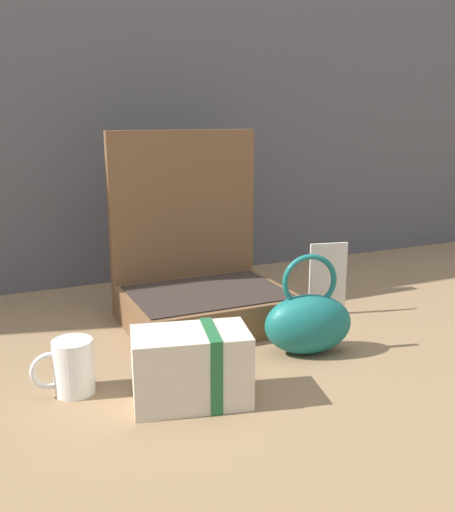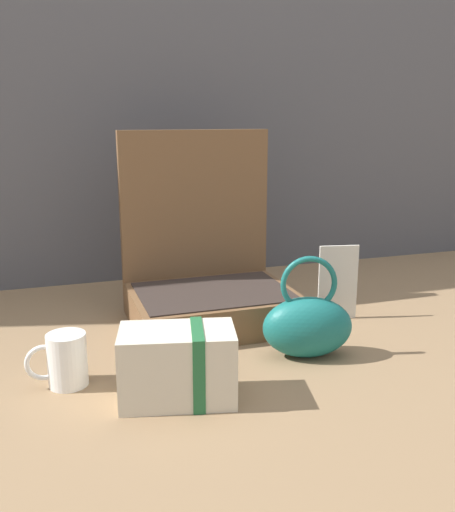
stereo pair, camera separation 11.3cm
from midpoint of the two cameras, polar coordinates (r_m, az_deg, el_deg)
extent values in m
plane|color=#8C6D4C|center=(1.21, 1.91, -8.93)|extent=(6.00, 6.00, 0.00)
cube|color=#56565B|center=(1.69, -5.19, 21.75)|extent=(3.20, 0.06, 1.40)
cube|color=brown|center=(1.30, 1.07, -5.33)|extent=(0.37, 0.27, 0.08)
cube|color=#332823|center=(1.29, 1.08, -3.63)|extent=(0.34, 0.24, 0.00)
cube|color=brown|center=(1.39, -0.90, 3.56)|extent=(0.37, 0.02, 0.44)
ellipsoid|color=#196B66|center=(1.15, 10.84, -7.08)|extent=(0.20, 0.13, 0.12)
torus|color=#196B66|center=(1.12, 11.05, -2.81)|extent=(0.11, 0.04, 0.11)
cube|color=beige|center=(0.97, -1.65, -10.95)|extent=(0.21, 0.15, 0.12)
cube|color=#236638|center=(0.97, 0.37, -10.88)|extent=(0.04, 0.11, 0.13)
cylinder|color=white|center=(1.05, -12.78, -10.17)|extent=(0.07, 0.07, 0.10)
torus|color=white|center=(1.05, -14.96, -10.36)|extent=(0.07, 0.01, 0.07)
cube|color=silver|center=(1.37, 13.36, -2.64)|extent=(0.09, 0.02, 0.18)
camera|label=1|loc=(0.06, -87.14, 0.71)|focal=39.89mm
camera|label=2|loc=(0.06, 92.86, -0.71)|focal=39.89mm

